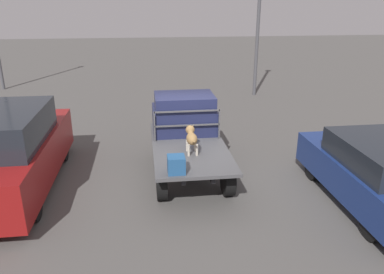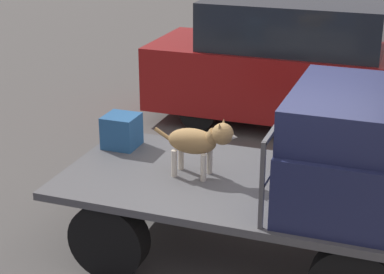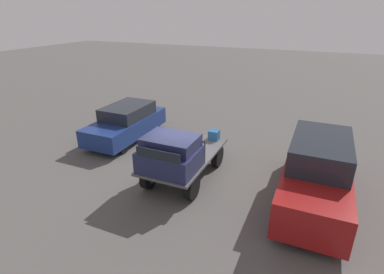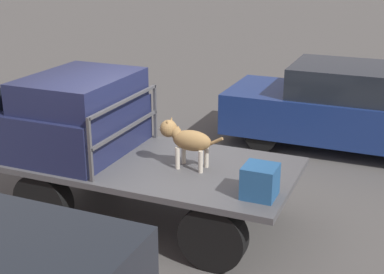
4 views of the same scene
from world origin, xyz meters
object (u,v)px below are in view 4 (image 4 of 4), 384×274
(parked_sedan, at_px, (347,107))
(flatbed_truck, at_px, (151,178))
(dog, at_px, (185,138))
(cargo_crate, at_px, (260,181))

(parked_sedan, bearing_deg, flatbed_truck, 70.60)
(flatbed_truck, xyz_separation_m, dog, (-0.51, -0.00, 0.64))
(dog, distance_m, cargo_crate, 1.25)
(flatbed_truck, height_order, parked_sedan, parked_sedan)
(dog, relative_size, cargo_crate, 2.39)
(dog, relative_size, parked_sedan, 0.21)
(dog, distance_m, parked_sedan, 4.26)
(cargo_crate, bearing_deg, parked_sedan, -95.28)
(parked_sedan, bearing_deg, cargo_crate, 92.77)
(cargo_crate, relative_size, parked_sedan, 0.09)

